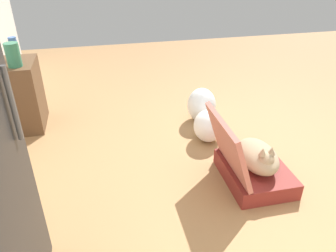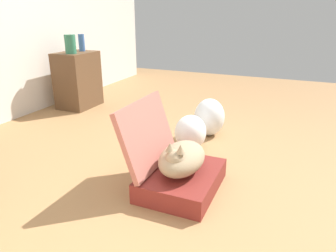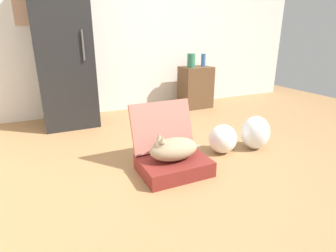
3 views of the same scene
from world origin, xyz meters
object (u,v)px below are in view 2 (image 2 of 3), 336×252
suitcase_base (182,180)px  cat (181,158)px  plastic_bag_white (190,132)px  plastic_bag_clear (209,117)px  side_table (78,80)px  vase_short (82,43)px  vase_tall (70,44)px

suitcase_base → cat: (-0.01, 0.00, 0.17)m
plastic_bag_white → cat: bearing=-165.6°
cat → plastic_bag_clear: 1.04m
plastic_bag_clear → side_table: side_table is taller
plastic_bag_clear → side_table: size_ratio=0.54×
suitcase_base → plastic_bag_clear: size_ratio=1.66×
vase_short → plastic_bag_white: bearing=-115.2°
cat → plastic_bag_clear: (1.04, 0.11, -0.05)m
plastic_bag_white → vase_short: (0.80, 1.69, 0.62)m
side_table → vase_tall: vase_tall is taller
plastic_bag_clear → vase_short: size_ratio=1.79×
plastic_bag_white → vase_short: bearing=64.8°
suitcase_base → cat: size_ratio=1.15×
vase_tall → cat: bearing=-123.5°
suitcase_base → vase_short: vase_short is taller
cat → vase_tall: 2.26m
cat → side_table: bearing=54.6°
plastic_bag_clear → cat: bearing=-173.8°
side_table → vase_tall: 0.46m
suitcase_base → plastic_bag_clear: (1.03, 0.11, 0.11)m
cat → plastic_bag_white: cat is taller
cat → vase_short: 2.42m
plastic_bag_white → vase_tall: bearing=71.6°
plastic_bag_clear → side_table: bearing=80.5°
vase_short → suitcase_base: bearing=-127.8°
plastic_bag_white → side_table: side_table is taller
cat → vase_tall: (1.21, 1.83, 0.54)m
plastic_bag_white → vase_short: size_ratio=1.50×
cat → vase_short: size_ratio=2.59×
side_table → vase_tall: bearing=-159.9°
side_table → vase_short: bearing=-5.4°
plastic_bag_white → plastic_bag_clear: size_ratio=0.84×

